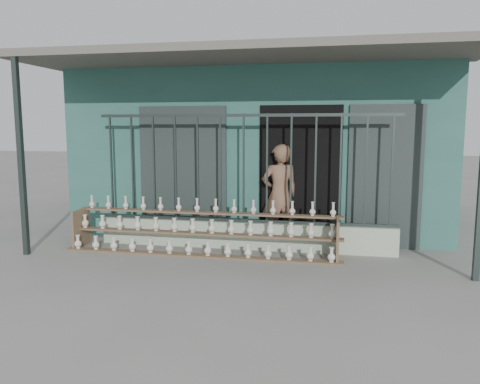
# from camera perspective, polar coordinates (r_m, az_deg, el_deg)

# --- Properties ---
(ground) EXTENTS (60.00, 60.00, 0.00)m
(ground) POSITION_cam_1_polar(r_m,az_deg,el_deg) (6.73, -1.67, -9.62)
(ground) COLOR slate
(workshop_building) EXTENTS (7.40, 6.60, 3.21)m
(workshop_building) POSITION_cam_1_polar(r_m,az_deg,el_deg) (10.60, 3.42, 5.68)
(workshop_building) COLOR #2A5A51
(workshop_building) RESTS_ON ground
(parapet_wall) EXTENTS (5.00, 0.20, 0.45)m
(parapet_wall) POSITION_cam_1_polar(r_m,az_deg,el_deg) (7.90, 0.42, -5.28)
(parapet_wall) COLOR #ABBEA3
(parapet_wall) RESTS_ON ground
(security_fence) EXTENTS (5.00, 0.04, 1.80)m
(security_fence) POSITION_cam_1_polar(r_m,az_deg,el_deg) (7.72, 0.43, 2.86)
(security_fence) COLOR #283330
(security_fence) RESTS_ON parapet_wall
(shelf_rack) EXTENTS (4.50, 0.68, 0.85)m
(shelf_rack) POSITION_cam_1_polar(r_m,az_deg,el_deg) (7.61, -4.65, -4.74)
(shelf_rack) COLOR brown
(shelf_rack) RESTS_ON ground
(elderly_woman) EXTENTS (0.74, 0.62, 1.75)m
(elderly_woman) POSITION_cam_1_polar(r_m,az_deg,el_deg) (8.05, 4.86, -0.37)
(elderly_woman) COLOR brown
(elderly_woman) RESTS_ON ground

